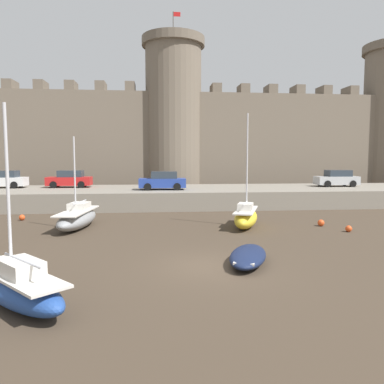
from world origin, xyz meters
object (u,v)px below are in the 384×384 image
sailboat_near_channel_left (78,218)px  car_quay_east (70,179)px  rowboat_foreground_centre (248,256)px  mooring_buoy_mid_mud (321,223)px  car_quay_west (163,181)px  car_quay_centre_west (337,179)px  mooring_buoy_near_shore (22,217)px  mooring_buoy_near_channel (349,229)px  sailboat_midflat_centre (246,217)px  sailboat_midflat_right (16,285)px  car_quay_centre_east (4,180)px

sailboat_near_channel_left → car_quay_east: size_ratio=1.39×
rowboat_foreground_centre → mooring_buoy_mid_mud: bearing=49.3°
car_quay_west → rowboat_foreground_centre: bearing=-80.4°
mooring_buoy_mid_mud → car_quay_centre_west: car_quay_centre_west is taller
mooring_buoy_near_shore → mooring_buoy_mid_mud: (19.78, -4.19, 0.01)m
car_quay_west → mooring_buoy_near_channel: bearing=-49.5°
mooring_buoy_near_shore → car_quay_east: bearing=83.4°
sailboat_midflat_centre → mooring_buoy_mid_mud: sailboat_midflat_centre is taller
sailboat_near_channel_left → rowboat_foreground_centre: 12.26m
sailboat_near_channel_left → car_quay_centre_west: 25.59m
rowboat_foreground_centre → car_quay_centre_west: car_quay_centre_west is taller
sailboat_midflat_right → rowboat_foreground_centre: (7.92, 3.57, -0.26)m
sailboat_midflat_right → mooring_buoy_near_shore: bearing=108.3°
sailboat_midflat_right → mooring_buoy_mid_mud: 18.56m
sailboat_midflat_centre → sailboat_midflat_right: bearing=-130.3°
mooring_buoy_near_shore → car_quay_centre_east: size_ratio=0.10×
mooring_buoy_mid_mud → car_quay_east: car_quay_east is taller
car_quay_centre_west → car_quay_centre_east: 32.06m
sailboat_midflat_centre → rowboat_foreground_centre: bearing=-103.2°
sailboat_midflat_centre → car_quay_centre_west: 17.53m
sailboat_midflat_centre → car_quay_east: size_ratio=1.72×
mooring_buoy_mid_mud → car_quay_centre_east: car_quay_centre_east is taller
mooring_buoy_near_shore → mooring_buoy_mid_mud: bearing=-12.0°
sailboat_midflat_centre → car_quay_west: (-4.99, 10.35, 1.65)m
car_quay_west → mooring_buoy_near_shore: bearing=-147.5°
car_quay_west → car_quay_centre_east: bearing=166.7°
car_quay_west → sailboat_near_channel_left: bearing=-119.7°
mooring_buoy_mid_mud → rowboat_foreground_centre: bearing=-130.7°
sailboat_midflat_centre → car_quay_centre_west: sailboat_midflat_centre is taller
sailboat_midflat_centre → car_quay_east: (-13.79, 13.85, 1.65)m
car_quay_east → car_quay_centre_west: bearing=-3.0°
rowboat_foreground_centre → car_quay_centre_east: 28.36m
sailboat_midflat_right → mooring_buoy_near_shore: size_ratio=14.75×
car_quay_east → sailboat_midflat_centre: bearing=-45.1°
car_quay_west → car_quay_centre_east: (-14.84, 3.51, 0.00)m
sailboat_midflat_centre → mooring_buoy_near_shore: (-14.93, 4.03, -0.46)m
mooring_buoy_near_shore → car_quay_centre_west: size_ratio=0.10×
mooring_buoy_near_channel → rowboat_foreground_centre: bearing=-142.0°
sailboat_near_channel_left → mooring_buoy_near_shore: 5.56m
car_quay_east → car_quay_centre_east: (-6.04, 0.02, 0.00)m
car_quay_east → mooring_buoy_mid_mud: bearing=-36.9°
sailboat_midflat_right → sailboat_near_channel_left: size_ratio=1.04×
car_quay_centre_west → car_quay_west: size_ratio=1.00×
mooring_buoy_near_shore → mooring_buoy_mid_mud: 20.22m
mooring_buoy_near_channel → car_quay_west: (-10.64, 12.46, 2.12)m
car_quay_centre_west → sailboat_midflat_centre: bearing=-134.4°
car_quay_centre_east → rowboat_foreground_centre: bearing=-50.6°
car_quay_centre_east → mooring_buoy_near_channel: bearing=-32.1°
sailboat_midflat_right → mooring_buoy_near_shore: 16.41m
sailboat_near_channel_left → car_quay_east: sailboat_near_channel_left is taller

